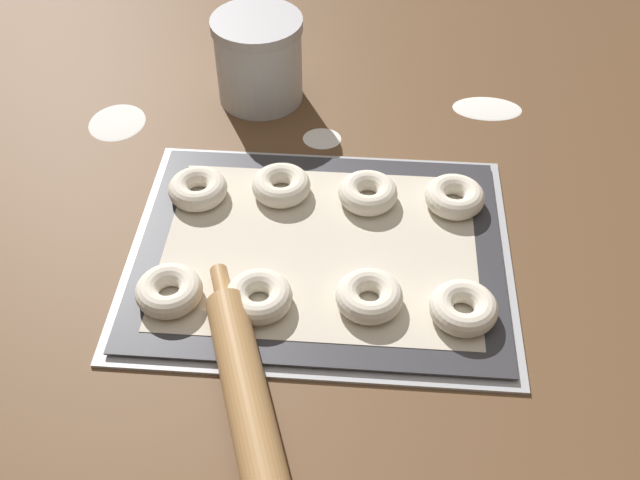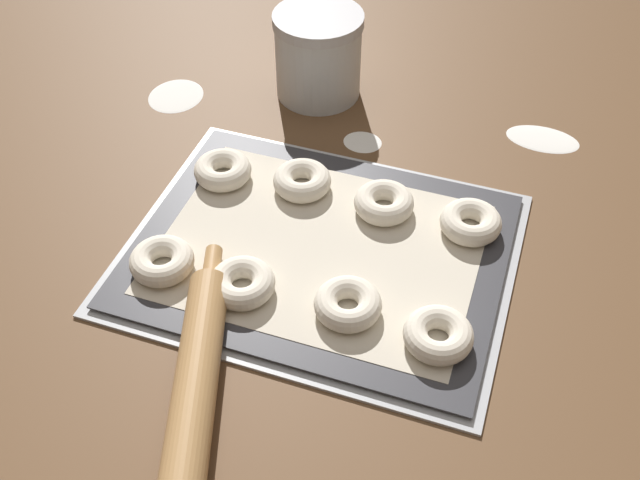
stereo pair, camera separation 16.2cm
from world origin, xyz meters
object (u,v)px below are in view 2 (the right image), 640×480
object	(u,v)px
bagel_front_far_right	(438,335)
bagel_front_mid_right	(348,304)
bagel_back_mid_left	(302,180)
bagel_front_far_left	(162,261)
bagel_front_mid_left	(242,283)
bagel_back_far_left	(223,170)
flour_canister	(318,55)
rolling_pin	(190,426)
baking_tray	(320,252)
bagel_back_far_right	(471,222)
bagel_back_mid_right	(384,203)

from	to	relation	value
bagel_front_far_right	bagel_front_mid_right	bearing A→B (deg)	174.88
bagel_back_mid_left	bagel_front_far_left	bearing A→B (deg)	-119.59
bagel_front_mid_left	bagel_back_far_left	world-z (taller)	same
flour_canister	rolling_pin	xyz separation A→B (m)	(0.08, -0.61, -0.04)
baking_tray	bagel_back_mid_left	world-z (taller)	bagel_back_mid_left
bagel_front_far_right	bagel_back_far_right	bearing A→B (deg)	90.08
bagel_front_mid_left	bagel_front_far_right	distance (m)	0.23
bagel_front_far_left	bagel_back_mid_left	world-z (taller)	same
bagel_front_far_right	bagel_front_mid_left	bearing A→B (deg)	-179.88
rolling_pin	bagel_front_mid_right	bearing A→B (deg)	62.85
bagel_front_far_left	bagel_front_far_right	xyz separation A→B (m)	(0.33, -0.00, 0.00)
bagel_front_mid_left	bagel_front_mid_right	world-z (taller)	same
bagel_back_far_left	bagel_front_mid_right	bearing A→B (deg)	-36.09
bagel_front_far_left	flour_canister	distance (m)	0.42
bagel_front_mid_left	rolling_pin	bearing A→B (deg)	-82.69
bagel_back_mid_right	rolling_pin	world-z (taller)	rolling_pin
baking_tray	bagel_front_far_left	bearing A→B (deg)	-150.57
baking_tray	bagel_front_far_right	distance (m)	0.19
bagel_front_mid_right	bagel_back_mid_left	xyz separation A→B (m)	(-0.12, 0.18, 0.00)
bagel_front_mid_left	bagel_back_mid_left	world-z (taller)	same
bagel_front_mid_right	bagel_front_far_right	distance (m)	0.11
bagel_back_mid_left	rolling_pin	size ratio (longest dim) A/B	0.17
bagel_back_mid_right	baking_tray	bearing A→B (deg)	-121.77
bagel_front_far_right	flour_canister	bearing A→B (deg)	123.84
bagel_front_far_left	bagel_front_far_right	distance (m)	0.33
bagel_back_far_left	bagel_back_mid_right	size ratio (longest dim) A/B	1.00
bagel_front_mid_right	bagel_back_mid_right	world-z (taller)	same
bagel_front_mid_left	rolling_pin	world-z (taller)	rolling_pin
flour_canister	bagel_back_far_left	bearing A→B (deg)	-101.47
bagel_back_far_right	bagel_back_mid_left	bearing A→B (deg)	178.53
bagel_front_far_right	bagel_back_far_right	size ratio (longest dim) A/B	1.00
bagel_front_mid_left	bagel_back_far_right	xyz separation A→B (m)	(0.23, 0.18, 0.00)
bagel_front_mid_right	bagel_back_mid_left	bearing A→B (deg)	123.60
bagel_back_mid_right	bagel_back_mid_left	bearing A→B (deg)	176.77
bagel_front_far_left	bagel_back_far_right	xyz separation A→B (m)	(0.33, 0.18, 0.00)
bagel_front_far_left	flour_canister	world-z (taller)	flour_canister
bagel_front_far_right	flour_canister	distance (m)	0.51
bagel_front_mid_left	bagel_back_far_right	distance (m)	0.29
bagel_front_far_left	bagel_front_mid_left	xyz separation A→B (m)	(0.10, -0.00, 0.00)
bagel_front_far_left	rolling_pin	size ratio (longest dim) A/B	0.17
bagel_back_far_left	bagel_back_mid_right	xyz separation A→B (m)	(0.22, 0.01, 0.00)
bagel_front_mid_right	flour_canister	world-z (taller)	flour_canister
bagel_back_far_left	bagel_back_far_right	distance (m)	0.33
bagel_back_far_left	bagel_back_mid_left	xyz separation A→B (m)	(0.11, 0.01, 0.00)
bagel_front_far_left	bagel_back_far_left	distance (m)	0.17
baking_tray	flour_canister	world-z (taller)	flour_canister
flour_canister	rolling_pin	distance (m)	0.61
bagel_back_far_right	bagel_front_far_right	bearing A→B (deg)	-89.92
baking_tray	bagel_back_mid_right	size ratio (longest dim) A/B	6.08
bagel_front_far_left	bagel_front_mid_right	world-z (taller)	same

